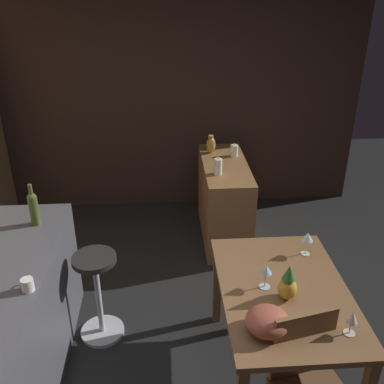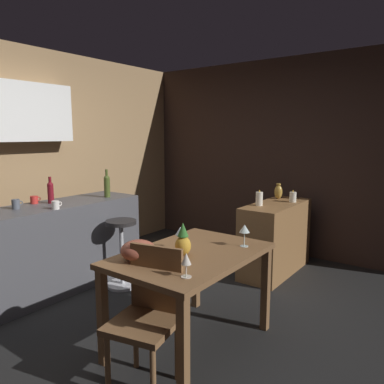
% 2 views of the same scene
% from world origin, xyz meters
% --- Properties ---
extents(ground_plane, '(9.00, 9.00, 0.00)m').
position_xyz_m(ground_plane, '(0.00, 0.00, 0.00)').
color(ground_plane, black).
extents(wall_side_right, '(0.10, 4.40, 2.60)m').
position_xyz_m(wall_side_right, '(2.55, 0.30, 1.30)').
color(wall_side_right, '#33231E').
rests_on(wall_side_right, ground_plane).
extents(dining_table, '(1.21, 0.81, 0.74)m').
position_xyz_m(dining_table, '(-0.10, -0.43, 0.64)').
color(dining_table, brown).
rests_on(dining_table, ground_plane).
extents(kitchen_counter, '(2.10, 0.60, 0.90)m').
position_xyz_m(kitchen_counter, '(-0.20, 1.35, 0.45)').
color(kitchen_counter, '#4C4C51').
rests_on(kitchen_counter, ground_plane).
extents(sideboard_cabinet, '(1.10, 0.44, 0.82)m').
position_xyz_m(sideboard_cabinet, '(1.74, -0.30, 0.41)').
color(sideboard_cabinet, olive).
rests_on(sideboard_cabinet, ground_plane).
extents(chair_near_window, '(0.48, 0.48, 0.89)m').
position_xyz_m(chair_near_window, '(-0.60, -0.47, 0.48)').
color(chair_near_window, brown).
rests_on(chair_near_window, ground_plane).
extents(bar_stool, '(0.34, 0.34, 0.72)m').
position_xyz_m(bar_stool, '(0.37, 0.83, 0.38)').
color(bar_stool, '#262323').
rests_on(bar_stool, ground_plane).
extents(wine_glass_left, '(0.08, 0.08, 0.17)m').
position_xyz_m(wine_glass_left, '(-0.07, -0.31, 0.87)').
color(wine_glass_left, silver).
rests_on(wine_glass_left, dining_table).
extents(wine_glass_right, '(0.08, 0.08, 0.18)m').
position_xyz_m(wine_glass_right, '(0.27, -0.68, 0.88)').
color(wine_glass_right, silver).
rests_on(wine_glass_right, dining_table).
extents(wine_glass_center, '(0.07, 0.07, 0.15)m').
position_xyz_m(wine_glass_center, '(-0.50, -0.69, 0.85)').
color(wine_glass_center, silver).
rests_on(wine_glass_center, dining_table).
extents(pineapple_centerpiece, '(0.12, 0.12, 0.24)m').
position_xyz_m(pineapple_centerpiece, '(-0.18, -0.42, 0.84)').
color(pineapple_centerpiece, gold).
rests_on(pineapple_centerpiece, dining_table).
extents(fruit_bowl, '(0.25, 0.25, 0.14)m').
position_xyz_m(fruit_bowl, '(-0.45, -0.24, 0.81)').
color(fruit_bowl, '#9E4C38').
rests_on(fruit_bowl, dining_table).
extents(wine_bottle_olive, '(0.07, 0.07, 0.32)m').
position_xyz_m(wine_bottle_olive, '(0.55, 1.24, 1.04)').
color(wine_bottle_olive, '#475623').
rests_on(wine_bottle_olive, kitchen_counter).
extents(cup_white, '(0.11, 0.07, 0.08)m').
position_xyz_m(cup_white, '(-0.20, 1.11, 0.94)').
color(cup_white, white).
rests_on(cup_white, kitchen_counter).
extents(pillar_candle_tall, '(0.08, 0.08, 0.14)m').
position_xyz_m(pillar_candle_tall, '(1.93, -0.42, 0.88)').
color(pillar_candle_tall, white).
rests_on(pillar_candle_tall, sideboard_cabinet).
extents(pillar_candle_short, '(0.08, 0.08, 0.18)m').
position_xyz_m(pillar_candle_short, '(1.50, -0.20, 0.90)').
color(pillar_candle_short, white).
rests_on(pillar_candle_short, sideboard_cabinet).
extents(vase_brass, '(0.10, 0.10, 0.19)m').
position_xyz_m(vase_brass, '(2.04, -0.19, 0.91)').
color(vase_brass, '#B78C38').
rests_on(vase_brass, sideboard_cabinet).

